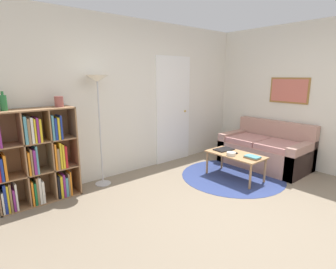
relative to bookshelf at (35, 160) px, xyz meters
name	(u,v)px	position (x,y,z in m)	size (l,w,h in m)	color
ground_plane	(246,221)	(1.73, -2.10, -0.59)	(14.00, 14.00, 0.00)	gray
wall_back	(137,98)	(1.76, 0.22, 0.69)	(7.80, 0.11, 2.60)	silver
wall_right	(271,95)	(4.15, -0.96, 0.71)	(0.08, 5.29, 2.60)	silver
rug	(232,176)	(2.77, -1.13, -0.59)	(1.71, 1.71, 0.01)	navy
bookshelf	(35,160)	(0.00, 0.00, 0.00)	(1.01, 0.34, 1.26)	#936B47
floor_lamp	(98,90)	(0.92, -0.02, 0.88)	(0.34, 0.34, 1.69)	#B7B7BC
couch	(266,151)	(3.73, -1.18, -0.31)	(0.89, 1.52, 0.83)	tan
coffee_table	(235,156)	(2.74, -1.19, -0.22)	(0.49, 0.94, 0.42)	#AD7F51
laptop	(224,149)	(2.77, -0.92, -0.17)	(0.34, 0.24, 0.02)	black
bowl	(231,154)	(2.60, -1.20, -0.15)	(0.15, 0.15, 0.05)	silver
book_stack_on_table	(252,157)	(2.73, -1.51, -0.16)	(0.16, 0.22, 0.04)	olive
remote	(234,152)	(2.75, -1.15, -0.17)	(0.06, 0.15, 0.02)	black
bottle_middle	(3,103)	(-0.27, 0.01, 0.77)	(0.08, 0.08, 0.23)	#236633
vase_on_shelf	(59,102)	(0.37, 0.00, 0.74)	(0.12, 0.12, 0.14)	#934C47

